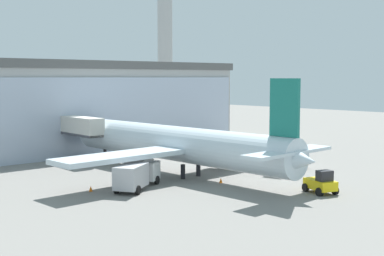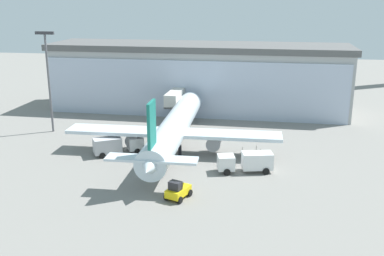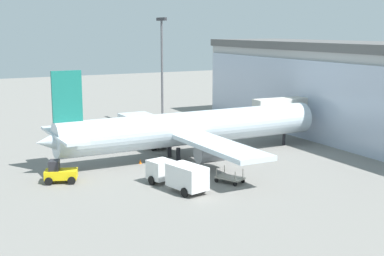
{
  "view_description": "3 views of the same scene",
  "coord_description": "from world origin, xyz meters",
  "px_view_note": "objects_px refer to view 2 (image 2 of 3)",
  "views": [
    {
      "loc": [
        -40.29,
        -37.05,
        11.14
      ],
      "look_at": [
        2.83,
        8.25,
        5.16
      ],
      "focal_mm": 50.0,
      "sensor_mm": 36.0,
      "label": 1
    },
    {
      "loc": [
        12.26,
        -56.15,
        22.6
      ],
      "look_at": [
        2.66,
        7.98,
        3.6
      ],
      "focal_mm": 42.0,
      "sensor_mm": 36.0,
      "label": 2
    },
    {
      "loc": [
        56.04,
        -21.51,
        15.3
      ],
      "look_at": [
        0.73,
        7.6,
        3.72
      ],
      "focal_mm": 50.0,
      "sensor_mm": 36.0,
      "label": 3
    }
  ],
  "objects_px": {
    "catering_truck": "(117,145)",
    "safety_cone_wingtip": "(97,146)",
    "airplane": "(174,128)",
    "fuel_truck": "(247,161)",
    "baggage_cart": "(251,154)",
    "pushback_tug": "(178,191)",
    "safety_cone_nose": "(167,164)",
    "jet_bridge": "(178,96)",
    "apron_light_mast": "(48,73)"
  },
  "relations": [
    {
      "from": "catering_truck",
      "to": "fuel_truck",
      "type": "height_order",
      "value": "same"
    },
    {
      "from": "safety_cone_wingtip",
      "to": "baggage_cart",
      "type": "bearing_deg",
      "value": -1.99
    },
    {
      "from": "safety_cone_nose",
      "to": "jet_bridge",
      "type": "bearing_deg",
      "value": 96.75
    },
    {
      "from": "apron_light_mast",
      "to": "pushback_tug",
      "type": "relative_size",
      "value": 4.72
    },
    {
      "from": "pushback_tug",
      "to": "safety_cone_nose",
      "type": "bearing_deg",
      "value": 39.15
    },
    {
      "from": "catering_truck",
      "to": "pushback_tug",
      "type": "bearing_deg",
      "value": -79.29
    },
    {
      "from": "catering_truck",
      "to": "baggage_cart",
      "type": "relative_size",
      "value": 2.31
    },
    {
      "from": "baggage_cart",
      "to": "safety_cone_nose",
      "type": "relative_size",
      "value": 5.84
    },
    {
      "from": "airplane",
      "to": "jet_bridge",
      "type": "bearing_deg",
      "value": 7.88
    },
    {
      "from": "apron_light_mast",
      "to": "fuel_truck",
      "type": "distance_m",
      "value": 37.85
    },
    {
      "from": "jet_bridge",
      "to": "safety_cone_wingtip",
      "type": "relative_size",
      "value": 23.48
    },
    {
      "from": "apron_light_mast",
      "to": "baggage_cart",
      "type": "relative_size",
      "value": 5.33
    },
    {
      "from": "apron_light_mast",
      "to": "airplane",
      "type": "distance_m",
      "value": 24.81
    },
    {
      "from": "fuel_truck",
      "to": "catering_truck",
      "type": "bearing_deg",
      "value": -24.28
    },
    {
      "from": "catering_truck",
      "to": "pushback_tug",
      "type": "distance_m",
      "value": 18.02
    },
    {
      "from": "pushback_tug",
      "to": "apron_light_mast",
      "type": "bearing_deg",
      "value": 69.38
    },
    {
      "from": "jet_bridge",
      "to": "pushback_tug",
      "type": "xyz_separation_m",
      "value": [
        6.22,
        -34.85,
        -3.58
      ]
    },
    {
      "from": "catering_truck",
      "to": "safety_cone_wingtip",
      "type": "relative_size",
      "value": 13.51
    },
    {
      "from": "catering_truck",
      "to": "safety_cone_nose",
      "type": "bearing_deg",
      "value": -52.92
    },
    {
      "from": "catering_truck",
      "to": "pushback_tug",
      "type": "xyz_separation_m",
      "value": [
        11.7,
        -13.7,
        -0.49
      ]
    },
    {
      "from": "pushback_tug",
      "to": "safety_cone_wingtip",
      "type": "xyz_separation_m",
      "value": [
        -15.58,
        15.98,
        -0.7
      ]
    },
    {
      "from": "airplane",
      "to": "catering_truck",
      "type": "xyz_separation_m",
      "value": [
        -8.18,
        -2.91,
        -2.06
      ]
    },
    {
      "from": "airplane",
      "to": "safety_cone_nose",
      "type": "relative_size",
      "value": 67.36
    },
    {
      "from": "pushback_tug",
      "to": "safety_cone_nose",
      "type": "distance_m",
      "value": 10.65
    },
    {
      "from": "baggage_cart",
      "to": "safety_cone_nose",
      "type": "bearing_deg",
      "value": 178.89
    },
    {
      "from": "baggage_cart",
      "to": "pushback_tug",
      "type": "xyz_separation_m",
      "value": [
        -8.13,
        -15.15,
        0.47
      ]
    },
    {
      "from": "apron_light_mast",
      "to": "fuel_truck",
      "type": "bearing_deg",
      "value": -22.28
    },
    {
      "from": "airplane",
      "to": "safety_cone_nose",
      "type": "height_order",
      "value": "airplane"
    },
    {
      "from": "airplane",
      "to": "fuel_truck",
      "type": "height_order",
      "value": "airplane"
    },
    {
      "from": "jet_bridge",
      "to": "airplane",
      "type": "xyz_separation_m",
      "value": [
        2.7,
        -18.23,
        -1.03
      ]
    },
    {
      "from": "jet_bridge",
      "to": "airplane",
      "type": "relative_size",
      "value": 0.35
    },
    {
      "from": "apron_light_mast",
      "to": "safety_cone_nose",
      "type": "xyz_separation_m",
      "value": [
        23.07,
        -13.41,
        -10.0
      ]
    },
    {
      "from": "apron_light_mast",
      "to": "airplane",
      "type": "relative_size",
      "value": 0.46
    },
    {
      "from": "baggage_cart",
      "to": "jet_bridge",
      "type": "bearing_deg",
      "value": 101.15
    },
    {
      "from": "airplane",
      "to": "safety_cone_nose",
      "type": "xyz_separation_m",
      "value": [
        0.23,
        -6.5,
        -3.25
      ]
    },
    {
      "from": "apron_light_mast",
      "to": "safety_cone_nose",
      "type": "distance_m",
      "value": 28.5
    },
    {
      "from": "baggage_cart",
      "to": "safety_cone_wingtip",
      "type": "xyz_separation_m",
      "value": [
        -23.71,
        0.82,
        -0.23
      ]
    },
    {
      "from": "airplane",
      "to": "fuel_truck",
      "type": "distance_m",
      "value": 13.4
    },
    {
      "from": "pushback_tug",
      "to": "jet_bridge",
      "type": "bearing_deg",
      "value": 31.23
    },
    {
      "from": "jet_bridge",
      "to": "pushback_tug",
      "type": "distance_m",
      "value": 35.58
    },
    {
      "from": "fuel_truck",
      "to": "baggage_cart",
      "type": "relative_size",
      "value": 2.37
    },
    {
      "from": "fuel_truck",
      "to": "safety_cone_nose",
      "type": "distance_m",
      "value": 11.06
    },
    {
      "from": "apron_light_mast",
      "to": "pushback_tug",
      "type": "xyz_separation_m",
      "value": [
        26.37,
        -23.52,
        -9.31
      ]
    },
    {
      "from": "jet_bridge",
      "to": "baggage_cart",
      "type": "xyz_separation_m",
      "value": [
        14.35,
        -19.69,
        -4.05
      ]
    },
    {
      "from": "safety_cone_nose",
      "to": "fuel_truck",
      "type": "bearing_deg",
      "value": -2.84
    },
    {
      "from": "airplane",
      "to": "baggage_cart",
      "type": "distance_m",
      "value": 12.12
    },
    {
      "from": "apron_light_mast",
      "to": "safety_cone_wingtip",
      "type": "distance_m",
      "value": 16.53
    },
    {
      "from": "fuel_truck",
      "to": "baggage_cart",
      "type": "height_order",
      "value": "fuel_truck"
    },
    {
      "from": "apron_light_mast",
      "to": "fuel_truck",
      "type": "height_order",
      "value": "apron_light_mast"
    },
    {
      "from": "apron_light_mast",
      "to": "fuel_truck",
      "type": "xyz_separation_m",
      "value": [
        34.06,
        -13.96,
        -8.81
      ]
    }
  ]
}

